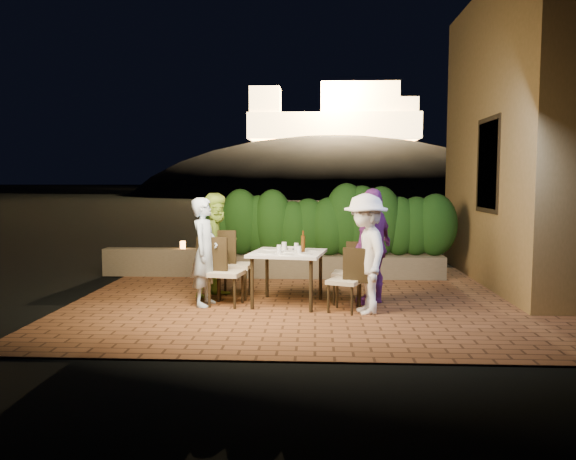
# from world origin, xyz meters

# --- Properties ---
(ground) EXTENTS (400.00, 400.00, 0.00)m
(ground) POSITION_xyz_m (0.00, 0.00, -0.02)
(ground) COLOR black
(ground) RESTS_ON ground
(terrace_floor) EXTENTS (7.00, 6.00, 0.15)m
(terrace_floor) POSITION_xyz_m (0.00, 0.50, -0.07)
(terrace_floor) COLOR brown
(terrace_floor) RESTS_ON ground
(building_wall) EXTENTS (1.60, 5.00, 5.00)m
(building_wall) POSITION_xyz_m (3.60, 2.00, 2.50)
(building_wall) COLOR olive
(building_wall) RESTS_ON ground
(window_pane) EXTENTS (0.08, 1.00, 1.40)m
(window_pane) POSITION_xyz_m (2.82, 1.50, 2.00)
(window_pane) COLOR black
(window_pane) RESTS_ON building_wall
(window_frame) EXTENTS (0.06, 1.15, 1.55)m
(window_frame) POSITION_xyz_m (2.81, 1.50, 2.00)
(window_frame) COLOR black
(window_frame) RESTS_ON building_wall
(planter) EXTENTS (4.20, 0.55, 0.40)m
(planter) POSITION_xyz_m (0.20, 2.30, 0.20)
(planter) COLOR brown
(planter) RESTS_ON ground
(hedge) EXTENTS (4.00, 0.70, 1.10)m
(hedge) POSITION_xyz_m (0.20, 2.30, 0.95)
(hedge) COLOR #16390F
(hedge) RESTS_ON planter
(parapet) EXTENTS (2.20, 0.30, 0.50)m
(parapet) POSITION_xyz_m (-2.80, 2.30, 0.25)
(parapet) COLOR brown
(parapet) RESTS_ON ground
(hill) EXTENTS (52.00, 40.00, 22.00)m
(hill) POSITION_xyz_m (2.00, 60.00, -4.00)
(hill) COLOR black
(hill) RESTS_ON ground
(fortress) EXTENTS (26.00, 8.00, 8.00)m
(fortress) POSITION_xyz_m (2.00, 60.00, 10.50)
(fortress) COLOR #FFCC7A
(fortress) RESTS_ON hill
(dining_table) EXTENTS (1.13, 1.13, 0.75)m
(dining_table) POSITION_xyz_m (-0.39, 0.01, 0.38)
(dining_table) COLOR white
(dining_table) RESTS_ON ground
(plate_nw) EXTENTS (0.24, 0.24, 0.01)m
(plate_nw) POSITION_xyz_m (-0.67, -0.17, 0.76)
(plate_nw) COLOR white
(plate_nw) RESTS_ON dining_table
(plate_sw) EXTENTS (0.24, 0.24, 0.01)m
(plate_sw) POSITION_xyz_m (-0.65, 0.27, 0.76)
(plate_sw) COLOR white
(plate_sw) RESTS_ON dining_table
(plate_ne) EXTENTS (0.20, 0.20, 0.01)m
(plate_ne) POSITION_xyz_m (-0.14, -0.24, 0.76)
(plate_ne) COLOR white
(plate_ne) RESTS_ON dining_table
(plate_se) EXTENTS (0.22, 0.22, 0.01)m
(plate_se) POSITION_xyz_m (-0.06, 0.19, 0.76)
(plate_se) COLOR white
(plate_se) RESTS_ON dining_table
(plate_centre) EXTENTS (0.24, 0.24, 0.01)m
(plate_centre) POSITION_xyz_m (-0.36, 0.01, 0.76)
(plate_centre) COLOR white
(plate_centre) RESTS_ON dining_table
(plate_front) EXTENTS (0.21, 0.21, 0.01)m
(plate_front) POSITION_xyz_m (-0.40, -0.32, 0.76)
(plate_front) COLOR white
(plate_front) RESTS_ON dining_table
(glass_nw) EXTENTS (0.07, 0.07, 0.11)m
(glass_nw) POSITION_xyz_m (-0.51, -0.10, 0.81)
(glass_nw) COLOR silver
(glass_nw) RESTS_ON dining_table
(glass_sw) EXTENTS (0.07, 0.07, 0.12)m
(glass_sw) POSITION_xyz_m (-0.45, 0.18, 0.81)
(glass_sw) COLOR silver
(glass_sw) RESTS_ON dining_table
(glass_ne) EXTENTS (0.06, 0.06, 0.10)m
(glass_ne) POSITION_xyz_m (-0.23, -0.09, 0.80)
(glass_ne) COLOR silver
(glass_ne) RESTS_ON dining_table
(glass_se) EXTENTS (0.06, 0.06, 0.11)m
(glass_se) POSITION_xyz_m (-0.27, 0.15, 0.81)
(glass_se) COLOR silver
(glass_se) RESTS_ON dining_table
(beer_bottle) EXTENTS (0.06, 0.06, 0.30)m
(beer_bottle) POSITION_xyz_m (-0.18, 0.02, 0.90)
(beer_bottle) COLOR #45260B
(beer_bottle) RESTS_ON dining_table
(bowl) EXTENTS (0.19, 0.19, 0.04)m
(bowl) POSITION_xyz_m (-0.37, 0.28, 0.77)
(bowl) COLOR white
(bowl) RESTS_ON dining_table
(chair_left_front) EXTENTS (0.51, 0.51, 0.96)m
(chair_left_front) POSITION_xyz_m (-1.25, -0.10, 0.48)
(chair_left_front) COLOR black
(chair_left_front) RESTS_ON ground
(chair_left_back) EXTENTS (0.49, 0.49, 1.01)m
(chair_left_back) POSITION_xyz_m (-1.20, 0.43, 0.51)
(chair_left_back) COLOR black
(chair_left_back) RESTS_ON ground
(chair_right_front) EXTENTS (0.52, 0.52, 0.87)m
(chair_right_front) POSITION_xyz_m (0.39, -0.39, 0.43)
(chair_right_front) COLOR black
(chair_right_front) RESTS_ON ground
(chair_right_back) EXTENTS (0.48, 0.48, 0.89)m
(chair_right_back) POSITION_xyz_m (0.45, 0.11, 0.44)
(chair_right_back) COLOR black
(chair_right_back) RESTS_ON ground
(diner_blue) EXTENTS (0.44, 0.60, 1.52)m
(diner_blue) POSITION_xyz_m (-1.55, -0.11, 0.76)
(diner_blue) COLOR silver
(diner_blue) RESTS_ON ground
(diner_green) EXTENTS (0.91, 0.96, 1.57)m
(diner_green) POSITION_xyz_m (-1.47, 0.49, 0.78)
(diner_green) COLOR #97C33D
(diner_green) RESTS_ON ground
(diner_white) EXTENTS (0.78, 1.12, 1.58)m
(diner_white) POSITION_xyz_m (0.66, -0.46, 0.79)
(diner_white) COLOR white
(diner_white) RESTS_ON ground
(diner_purple) EXTENTS (0.85, 1.03, 1.64)m
(diner_purple) POSITION_xyz_m (0.82, 0.12, 0.82)
(diner_purple) COLOR #6B2878
(diner_purple) RESTS_ON ground
(parapet_lamp) EXTENTS (0.10, 0.10, 0.14)m
(parapet_lamp) POSITION_xyz_m (-2.44, 2.30, 0.57)
(parapet_lamp) COLOR orange
(parapet_lamp) RESTS_ON parapet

